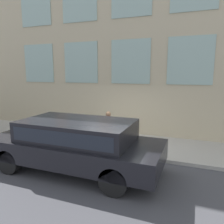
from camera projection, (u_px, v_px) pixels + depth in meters
ground_plane at (108, 155)px, 7.88m from camera, size 80.00×80.00×0.00m
sidewalk at (120, 142)px, 9.08m from camera, size 2.66×60.00×0.12m
building_facade at (132, 9)px, 9.45m from camera, size 0.33×40.00×11.28m
fire_hydrant at (116, 137)px, 8.14m from camera, size 0.33×0.44×0.86m
person at (108, 124)px, 8.67m from camera, size 0.32×0.21×1.30m
parked_truck_charcoal_near at (75, 141)px, 6.53m from camera, size 2.10×5.29×1.55m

